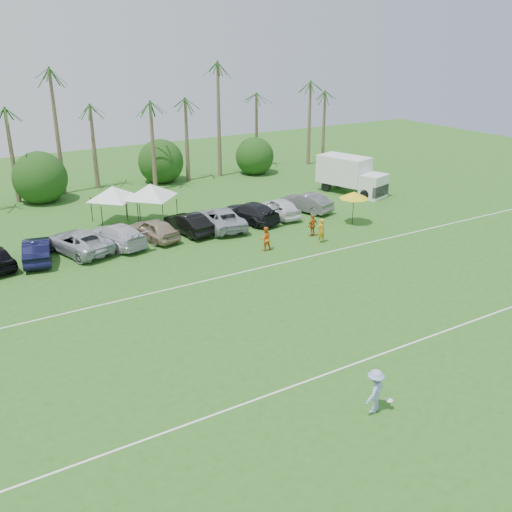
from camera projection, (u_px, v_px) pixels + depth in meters
ground at (380, 387)px, 24.36m from camera, size 120.00×120.00×0.00m
field_lines at (278, 314)px, 30.74m from camera, size 80.00×12.10×0.01m
palm_tree_3 at (0, 86)px, 47.14m from camera, size 2.40×2.40×11.90m
palm_tree_4 at (54, 114)px, 50.00m from camera, size 2.40×2.40×8.90m
palm_tree_5 at (98, 102)px, 51.61m from camera, size 2.40×2.40×9.90m
palm_tree_6 at (139, 90)px, 53.22m from camera, size 2.40×2.40×10.90m
palm_tree_7 at (178, 79)px, 54.84m from camera, size 2.40×2.40×11.90m
palm_tree_8 at (225, 103)px, 58.19m from camera, size 2.40×2.40×8.90m
palm_tree_9 at (266, 92)px, 60.28m from camera, size 2.40×2.40×9.90m
palm_tree_10 at (305, 81)px, 62.37m from camera, size 2.40×2.40×10.90m
palm_tree_11 at (334, 72)px, 63.99m from camera, size 2.40×2.40×11.90m
bush_tree_1 at (37, 178)px, 51.91m from camera, size 4.00×4.00×4.00m
bush_tree_2 at (160, 164)px, 57.69m from camera, size 4.00×4.00×4.00m
bush_tree_3 at (246, 154)px, 62.50m from camera, size 4.00×4.00×4.00m
sideline_player_a at (321, 231)px, 40.99m from camera, size 0.66×0.44×1.78m
sideline_player_b at (265, 239)px, 39.49m from camera, size 0.91×0.75×1.71m
sideline_player_c at (313, 225)px, 42.29m from camera, size 1.02×0.55×1.65m
box_truck at (351, 174)px, 53.41m from camera, size 4.31×7.00×3.38m
canopy_tent_left at (112, 186)px, 44.29m from camera, size 4.37×4.37×3.54m
canopy_tent_right at (150, 184)px, 44.29m from camera, size 4.63×4.63×3.75m
market_umbrella at (354, 195)px, 44.46m from camera, size 2.36×2.36×2.62m
frisbee_player at (375, 391)px, 22.52m from camera, size 1.42×1.10×1.88m
parked_car_1 at (37, 250)px, 37.61m from camera, size 2.67×5.04×1.58m
parked_car_2 at (78, 242)px, 39.09m from camera, size 4.21×6.21×1.58m
parked_car_3 at (117, 235)px, 40.38m from camera, size 3.45×5.81×1.58m
parked_car_4 at (154, 229)px, 41.60m from camera, size 2.82×4.93×1.58m
parked_car_5 at (188, 223)px, 42.91m from camera, size 2.28×4.97×1.58m
parked_car_6 at (222, 218)px, 44.05m from camera, size 3.50×6.03×1.58m
parked_car_7 at (250, 212)px, 45.58m from camera, size 3.21×5.76×1.58m
parked_car_8 at (280, 207)px, 46.78m from camera, size 2.25×4.78×1.58m
parked_car_9 at (306, 202)px, 48.24m from camera, size 3.01×5.07×1.58m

